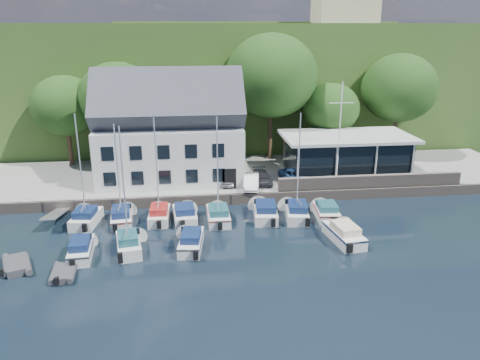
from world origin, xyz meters
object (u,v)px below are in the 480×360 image
at_px(harbor_building, 170,136).
at_px(boat_r1_5, 265,210).
at_px(club_pavilion, 346,154).
at_px(car_white, 251,181).
at_px(boat_r1_3, 185,213).
at_px(boat_r1_2, 157,173).
at_px(car_blue, 296,175).
at_px(boat_r1_1, 118,174).
at_px(car_dgrey, 262,177).
at_px(car_silver, 225,178).
at_px(boat_r2_2, 191,239).
at_px(boat_r1_0, 81,174).
at_px(dinghy_1, 63,272).
at_px(dinghy_0, 17,264).
at_px(boat_r1_7, 326,210).
at_px(boat_r1_4, 218,173).
at_px(flagpole, 339,134).
at_px(boat_r2_4, 344,232).
at_px(boat_r2_0, 81,247).
at_px(boat_r2_1, 124,192).
at_px(boat_r1_6, 298,169).

xyz_separation_m(harbor_building, boat_r1_5, (8.13, -8.93, -4.64)).
xyz_separation_m(club_pavilion, car_white, (-10.40, -3.44, -1.39)).
height_order(boat_r1_3, boat_r1_5, boat_r1_3).
bearing_deg(boat_r1_2, car_blue, 26.17).
bearing_deg(boat_r1_1, car_dgrey, 19.47).
relative_size(car_silver, boat_r1_5, 0.55).
height_order(car_white, boat_r2_2, car_white).
distance_m(boat_r1_0, dinghy_1, 9.52).
distance_m(boat_r2_2, dinghy_0, 12.04).
distance_m(club_pavilion, boat_r1_2, 20.60).
xyz_separation_m(boat_r1_3, boat_r1_5, (6.90, -0.05, -0.02)).
relative_size(car_blue, boat_r1_1, 0.44).
relative_size(boat_r1_3, boat_r1_7, 1.01).
height_order(car_dgrey, boat_r1_4, boat_r1_4).
relative_size(car_blue, dinghy_0, 1.21).
bearing_deg(boat_r2_2, car_white, 66.87).
relative_size(car_white, boat_r1_4, 0.47).
distance_m(flagpole, boat_r1_4, 13.48).
height_order(boat_r2_4, dinghy_1, boat_r2_4).
relative_size(flagpole, boat_r2_0, 1.76).
relative_size(car_dgrey, boat_r2_0, 0.69).
distance_m(boat_r1_7, boat_r2_0, 20.17).
bearing_deg(boat_r2_1, boat_r1_5, 15.26).
xyz_separation_m(boat_r2_1, dinghy_0, (-7.34, -1.64, -4.32)).
distance_m(boat_r1_4, boat_r2_1, 8.45).
bearing_deg(dinghy_1, boat_r2_2, 15.90).
bearing_deg(boat_r1_2, club_pavilion, 25.10).
xyz_separation_m(harbor_building, car_dgrey, (8.88, -2.55, -3.79)).
bearing_deg(boat_r1_3, boat_r1_2, 166.73).
distance_m(club_pavilion, flagpole, 4.59).
height_order(boat_r1_5, boat_r2_1, boat_r2_1).
bearing_deg(boat_r1_1, car_white, 16.23).
bearing_deg(boat_r1_5, car_silver, 120.25).
height_order(boat_r1_1, boat_r2_1, boat_r2_1).
distance_m(boat_r1_0, boat_r1_6, 17.78).
distance_m(boat_r1_4, boat_r2_4, 11.11).
relative_size(flagpole, boat_r1_1, 1.14).
bearing_deg(harbor_building, car_silver, -25.75).
bearing_deg(boat_r1_1, boat_r2_0, -116.63).
bearing_deg(boat_r2_0, car_blue, 28.63).
distance_m(boat_r1_2, boat_r2_2, 7.00).
xyz_separation_m(car_blue, boat_r1_3, (-11.01, -6.22, -0.91)).
bearing_deg(boat_r1_0, boat_r2_4, -7.93).
height_order(club_pavilion, boat_r1_5, club_pavilion).
relative_size(car_dgrey, boat_r2_2, 0.66).
relative_size(boat_r1_4, boat_r2_0, 1.52).
relative_size(flagpole, boat_r2_1, 1.05).
bearing_deg(boat_r1_7, harbor_building, 148.50).
distance_m(car_white, dinghy_1, 19.63).
bearing_deg(boat_r1_0, boat_r2_0, -75.05).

